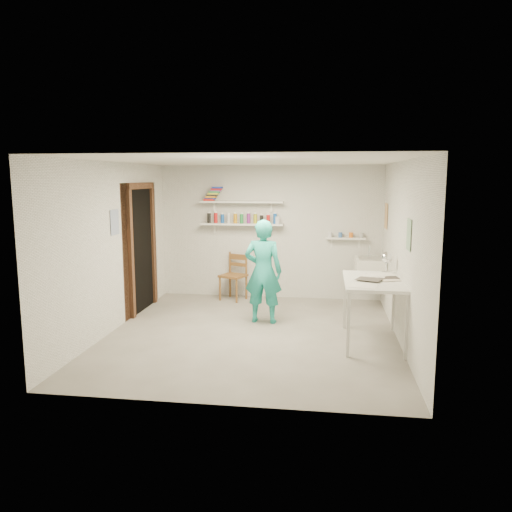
# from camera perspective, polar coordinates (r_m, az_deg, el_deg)

# --- Properties ---
(floor) EXTENTS (4.00, 4.50, 0.02)m
(floor) POSITION_cam_1_polar(r_m,az_deg,el_deg) (7.12, -0.45, -8.96)
(floor) COLOR slate
(floor) RESTS_ON ground
(ceiling) EXTENTS (4.00, 4.50, 0.02)m
(ceiling) POSITION_cam_1_polar(r_m,az_deg,el_deg) (6.78, -0.48, 10.90)
(ceiling) COLOR silver
(ceiling) RESTS_ON wall_back
(wall_back) EXTENTS (4.00, 0.02, 2.40)m
(wall_back) POSITION_cam_1_polar(r_m,az_deg,el_deg) (9.07, 1.63, 2.74)
(wall_back) COLOR silver
(wall_back) RESTS_ON ground
(wall_front) EXTENTS (4.00, 0.02, 2.40)m
(wall_front) POSITION_cam_1_polar(r_m,az_deg,el_deg) (4.65, -4.55, -3.21)
(wall_front) COLOR silver
(wall_front) RESTS_ON ground
(wall_left) EXTENTS (0.02, 4.50, 2.40)m
(wall_left) POSITION_cam_1_polar(r_m,az_deg,el_deg) (7.41, -16.04, 1.01)
(wall_left) COLOR silver
(wall_left) RESTS_ON ground
(wall_right) EXTENTS (0.02, 4.50, 2.40)m
(wall_right) POSITION_cam_1_polar(r_m,az_deg,el_deg) (6.85, 16.42, 0.36)
(wall_right) COLOR silver
(wall_right) RESTS_ON ground
(doorway_recess) EXTENTS (0.02, 0.90, 2.00)m
(doorway_recess) POSITION_cam_1_polar(r_m,az_deg,el_deg) (8.39, -12.96, 0.64)
(doorway_recess) COLOR black
(doorway_recess) RESTS_ON wall_left
(corridor_box) EXTENTS (1.40, 1.50, 2.10)m
(corridor_box) POSITION_cam_1_polar(r_m,az_deg,el_deg) (8.66, -17.36, 1.05)
(corridor_box) COLOR brown
(corridor_box) RESTS_ON ground
(door_lintel) EXTENTS (0.06, 1.05, 0.10)m
(door_lintel) POSITION_cam_1_polar(r_m,az_deg,el_deg) (8.30, -13.08, 7.83)
(door_lintel) COLOR brown
(door_lintel) RESTS_ON wall_left
(door_jamb_near) EXTENTS (0.06, 0.10, 2.00)m
(door_jamb_near) POSITION_cam_1_polar(r_m,az_deg,el_deg) (7.92, -14.10, 0.12)
(door_jamb_near) COLOR brown
(door_jamb_near) RESTS_ON ground
(door_jamb_far) EXTENTS (0.06, 0.10, 2.00)m
(door_jamb_far) POSITION_cam_1_polar(r_m,az_deg,el_deg) (8.85, -11.69, 1.10)
(door_jamb_far) COLOR brown
(door_jamb_far) RESTS_ON ground
(shelf_lower) EXTENTS (1.50, 0.22, 0.03)m
(shelf_lower) POSITION_cam_1_polar(r_m,az_deg,el_deg) (8.99, -1.63, 3.65)
(shelf_lower) COLOR white
(shelf_lower) RESTS_ON wall_back
(shelf_upper) EXTENTS (1.50, 0.22, 0.03)m
(shelf_upper) POSITION_cam_1_polar(r_m,az_deg,el_deg) (8.97, -1.64, 6.20)
(shelf_upper) COLOR white
(shelf_upper) RESTS_ON wall_back
(ledge_shelf) EXTENTS (0.70, 0.14, 0.03)m
(ledge_shelf) POSITION_cam_1_polar(r_m,az_deg,el_deg) (8.94, 10.20, 2.00)
(ledge_shelf) COLOR white
(ledge_shelf) RESTS_ON wall_back
(poster_left) EXTENTS (0.01, 0.28, 0.36)m
(poster_left) POSITION_cam_1_polar(r_m,az_deg,el_deg) (7.41, -15.84, 3.74)
(poster_left) COLOR #334C7F
(poster_left) RESTS_ON wall_left
(poster_right_a) EXTENTS (0.01, 0.34, 0.42)m
(poster_right_a) POSITION_cam_1_polar(r_m,az_deg,el_deg) (8.58, 14.64, 4.45)
(poster_right_a) COLOR #995933
(poster_right_a) RESTS_ON wall_right
(poster_right_b) EXTENTS (0.01, 0.30, 0.38)m
(poster_right_b) POSITION_cam_1_polar(r_m,az_deg,el_deg) (6.27, 17.06, 2.34)
(poster_right_b) COLOR #3F724C
(poster_right_b) RESTS_ON wall_right
(belfast_sink) EXTENTS (0.48, 0.60, 0.30)m
(belfast_sink) POSITION_cam_1_polar(r_m,az_deg,el_deg) (8.56, 12.91, -1.23)
(belfast_sink) COLOR white
(belfast_sink) RESTS_ON wall_right
(man) EXTENTS (0.60, 0.41, 1.57)m
(man) POSITION_cam_1_polar(r_m,az_deg,el_deg) (7.49, 0.83, -1.78)
(man) COLOR teal
(man) RESTS_ON ground
(wall_clock) EXTENTS (0.28, 0.05, 0.28)m
(wall_clock) POSITION_cam_1_polar(r_m,az_deg,el_deg) (7.67, 0.93, 0.45)
(wall_clock) COLOR beige
(wall_clock) RESTS_ON man
(wooden_chair) EXTENTS (0.53, 0.52, 0.88)m
(wooden_chair) POSITION_cam_1_polar(r_m,az_deg,el_deg) (8.95, -2.63, -2.27)
(wooden_chair) COLOR brown
(wooden_chair) RESTS_ON ground
(work_table) EXTENTS (0.77, 1.28, 0.85)m
(work_table) POSITION_cam_1_polar(r_m,az_deg,el_deg) (6.81, 13.21, -6.19)
(work_table) COLOR silver
(work_table) RESTS_ON ground
(desk_lamp) EXTENTS (0.16, 0.16, 0.16)m
(desk_lamp) POSITION_cam_1_polar(r_m,az_deg,el_deg) (7.20, 14.71, -0.17)
(desk_lamp) COLOR silver
(desk_lamp) RESTS_ON work_table
(spray_cans) EXTENTS (1.34, 0.06, 0.17)m
(spray_cans) POSITION_cam_1_polar(r_m,az_deg,el_deg) (8.99, -1.63, 4.29)
(spray_cans) COLOR black
(spray_cans) RESTS_ON shelf_lower
(book_stack) EXTENTS (0.34, 0.14, 0.25)m
(book_stack) POSITION_cam_1_polar(r_m,az_deg,el_deg) (9.06, -4.91, 7.09)
(book_stack) COLOR red
(book_stack) RESTS_ON shelf_upper
(ledge_pots) EXTENTS (0.48, 0.07, 0.09)m
(ledge_pots) POSITION_cam_1_polar(r_m,az_deg,el_deg) (8.93, 10.21, 2.38)
(ledge_pots) COLOR silver
(ledge_pots) RESTS_ON ledge_shelf
(papers) EXTENTS (0.30, 0.22, 0.03)m
(papers) POSITION_cam_1_polar(r_m,az_deg,el_deg) (6.71, 13.35, -2.55)
(papers) COLOR silver
(papers) RESTS_ON work_table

